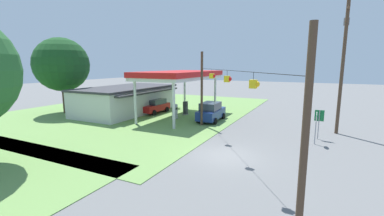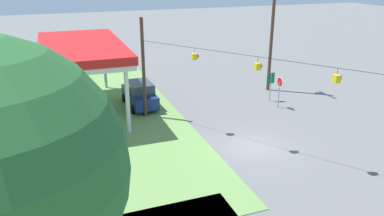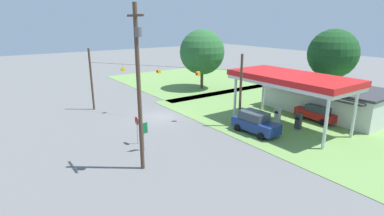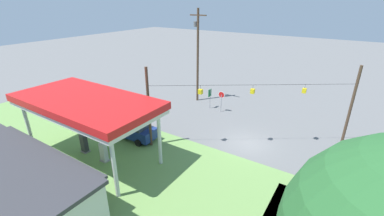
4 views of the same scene
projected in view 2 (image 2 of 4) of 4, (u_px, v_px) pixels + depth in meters
ground_plane at (252, 147)px, 23.15m from camera, size 160.00×160.00×0.00m
gas_station_canopy at (81, 49)px, 27.37m from camera, size 12.04×5.88×5.28m
fuel_pump_near at (88, 106)px, 27.67m from camera, size 0.71×0.56×1.65m
fuel_pump_far at (85, 96)px, 29.88m from camera, size 0.71×0.56×1.65m
car_at_pumps_front at (140, 94)px, 29.51m from camera, size 4.68×2.27×2.05m
car_at_pumps_rear at (30, 103)px, 28.03m from camera, size 4.49×2.21×1.73m
stop_sign_roadside at (280, 86)px, 29.02m from camera, size 0.80×0.08×2.50m
route_sign at (271, 81)px, 30.55m from camera, size 0.10×0.70×2.40m
utility_pole_main at (273, 19)px, 31.78m from camera, size 2.20×0.44×11.36m
signal_span_gantry at (256, 86)px, 21.78m from camera, size 14.73×10.24×7.25m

